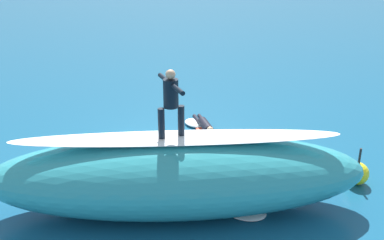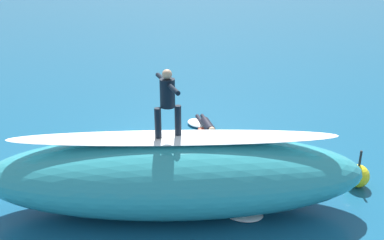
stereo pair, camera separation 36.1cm
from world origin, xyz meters
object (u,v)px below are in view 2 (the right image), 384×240
object	(u,v)px
buoy_marker	(358,176)
surfer_paddling	(207,125)
surfboard_riding	(168,138)
surfer_riding	(168,98)
surfboard_paddling	(208,131)

from	to	relation	value
buoy_marker	surfer_paddling	bearing A→B (deg)	-45.84
surfboard_riding	buoy_marker	world-z (taller)	surfboard_riding
surfboard_riding	buoy_marker	xyz separation A→B (m)	(-4.97, -0.99, -1.61)
surfer_riding	surfer_paddling	distance (m)	5.66
surfer_paddling	surfboard_riding	bearing A→B (deg)	-24.62
surfer_riding	surfboard_paddling	world-z (taller)	surfer_riding
surfboard_riding	surfboard_paddling	xyz separation A→B (m)	(-1.22, -4.73, -1.88)
surfboard_paddling	surfer_riding	bearing A→B (deg)	-25.30
surfboard_riding	surfboard_paddling	size ratio (longest dim) A/B	0.90
surfer_riding	surfboard_paddling	bearing A→B (deg)	-123.10
surfboard_riding	buoy_marker	size ratio (longest dim) A/B	1.86
buoy_marker	surfboard_riding	bearing A→B (deg)	11.25
buoy_marker	surfboard_paddling	bearing A→B (deg)	-45.01
surfboard_riding	surfer_paddling	size ratio (longest dim) A/B	1.05
surfboard_paddling	buoy_marker	world-z (taller)	buoy_marker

